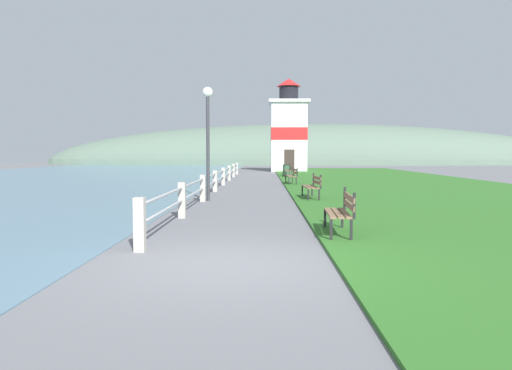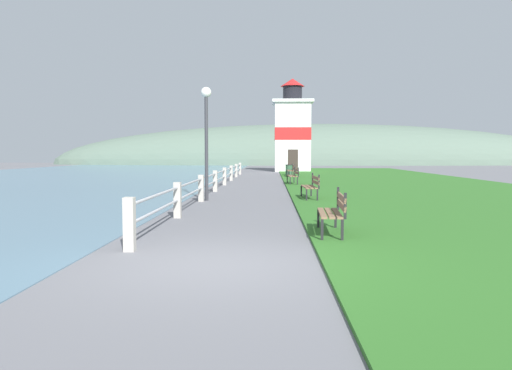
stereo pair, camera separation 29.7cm
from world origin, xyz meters
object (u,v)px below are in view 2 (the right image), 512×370
object	(u,v)px
park_bench_midway	(312,185)
trash_bin	(289,170)
lamp_post	(206,122)
park_bench_far	(294,175)
park_bench_near	(334,210)
lighthouse	(292,132)
park_bench_by_lighthouse	(291,169)

from	to	relation	value
park_bench_midway	trash_bin	size ratio (longest dim) A/B	2.11
trash_bin	lamp_post	distance (m)	19.62
park_bench_far	trash_bin	bearing A→B (deg)	-93.76
park_bench_midway	lamp_post	xyz separation A→B (m)	(-3.71, -0.40, 2.20)
park_bench_near	park_bench_midway	world-z (taller)	same
park_bench_midway	park_bench_far	bearing A→B (deg)	-91.02
lighthouse	trash_bin	distance (m)	9.88
park_bench_midway	trash_bin	xyz separation A→B (m)	(-0.12, 18.74, -0.11)
park_bench_far	park_bench_by_lighthouse	bearing A→B (deg)	-94.64
park_bench_near	park_bench_by_lighthouse	size ratio (longest dim) A/B	0.83
lamp_post	park_bench_far	bearing A→B (deg)	68.87
park_bench_midway	lamp_post	size ratio (longest dim) A/B	0.45
park_bench_near	trash_bin	size ratio (longest dim) A/B	1.95
park_bench_far	lighthouse	bearing A→B (deg)	-95.32
park_bench_midway	park_bench_far	distance (m)	8.60
park_bench_near	park_bench_far	world-z (taller)	same
trash_bin	park_bench_far	bearing A→B (deg)	-90.64
lamp_post	lighthouse	bearing A→B (deg)	81.55
park_bench_near	lamp_post	size ratio (longest dim) A/B	0.41
park_bench_far	park_bench_midway	bearing A→B (deg)	88.41
trash_bin	park_bench_near	bearing A→B (deg)	-90.16
park_bench_by_lighthouse	park_bench_far	bearing A→B (deg)	87.49
trash_bin	lighthouse	bearing A→B (deg)	86.11
park_bench_midway	lighthouse	xyz separation A→B (m)	(0.52, 28.06, 3.11)
park_bench_far	trash_bin	world-z (taller)	park_bench_far
park_bench_by_lighthouse	trash_bin	xyz separation A→B (m)	(-0.11, 1.89, -0.12)
park_bench_far	lamp_post	xyz separation A→B (m)	(-3.48, -9.00, 2.20)
park_bench_near	park_bench_far	bearing A→B (deg)	-86.97
lighthouse	lamp_post	size ratio (longest dim) A/B	2.13
park_bench_near	trash_bin	world-z (taller)	park_bench_near
park_bench_far	park_bench_by_lighthouse	xyz separation A→B (m)	(0.22, 8.26, 0.00)
park_bench_by_lighthouse	lighthouse	size ratio (longest dim) A/B	0.23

